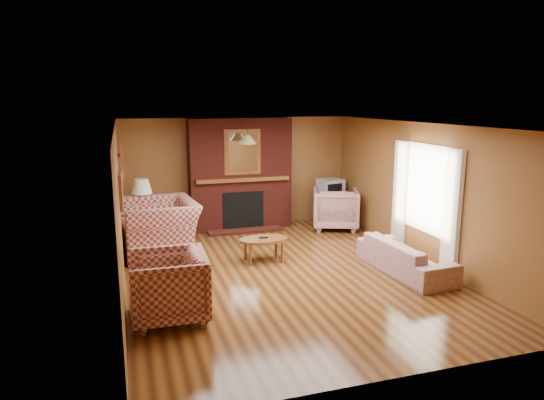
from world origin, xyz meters
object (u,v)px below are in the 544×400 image
object	(u,v)px
coffee_table	(264,241)
tv_stand	(330,211)
plaid_loveseat	(159,227)
floral_armchair	(335,208)
crt_tv	(330,189)
table_lamp	(142,194)
floral_sofa	(405,257)
plaid_armchair	(169,286)
side_table	(144,228)
fireplace	(240,175)

from	to	relation	value
coffee_table	tv_stand	bearing A→B (deg)	44.34
plaid_loveseat	tv_stand	world-z (taller)	plaid_loveseat
floral_armchair	coffee_table	size ratio (longest dim) A/B	1.15
floral_armchair	crt_tv	bearing A→B (deg)	-78.87
plaid_loveseat	table_lamp	bearing A→B (deg)	-166.51
floral_sofa	tv_stand	world-z (taller)	tv_stand
plaid_loveseat	table_lamp	world-z (taller)	table_lamp
table_lamp	crt_tv	size ratio (longest dim) A/B	1.17
plaid_armchair	crt_tv	world-z (taller)	crt_tv
plaid_loveseat	crt_tv	size ratio (longest dim) A/B	2.62
floral_sofa	coffee_table	size ratio (longest dim) A/B	2.17
coffee_table	crt_tv	distance (m)	3.11
floral_armchair	plaid_loveseat	bearing A→B (deg)	29.81
floral_armchair	coffee_table	bearing A→B (deg)	59.27
plaid_armchair	floral_sofa	world-z (taller)	plaid_armchair
table_lamp	side_table	bearing A→B (deg)	0.00
floral_sofa	floral_armchair	world-z (taller)	floral_armchair
floral_sofa	table_lamp	world-z (taller)	table_lamp
crt_tv	floral_sofa	bearing A→B (deg)	-92.55
fireplace	side_table	distance (m)	2.34
crt_tv	floral_armchair	bearing A→B (deg)	-99.67
plaid_armchair	side_table	bearing A→B (deg)	-176.07
tv_stand	table_lamp	bearing A→B (deg)	178.90
plaid_armchair	coffee_table	world-z (taller)	plaid_armchair
crt_tv	coffee_table	bearing A→B (deg)	-135.74
plaid_armchair	tv_stand	world-z (taller)	plaid_armchair
side_table	tv_stand	bearing A→B (deg)	4.82
fireplace	plaid_armchair	distance (m)	4.65
coffee_table	tv_stand	distance (m)	3.09
fireplace	plaid_armchair	size ratio (longest dim) A/B	2.47
fireplace	floral_sofa	world-z (taller)	fireplace
side_table	tv_stand	size ratio (longest dim) A/B	1.07
plaid_armchair	floral_armchair	distance (m)	5.26
table_lamp	tv_stand	size ratio (longest dim) A/B	1.19
table_lamp	crt_tv	bearing A→B (deg)	4.74
floral_sofa	tv_stand	size ratio (longest dim) A/B	3.29
plaid_loveseat	plaid_armchair	world-z (taller)	plaid_loveseat
coffee_table	crt_tv	xyz separation A→B (m)	(2.21, 2.15, 0.42)
side_table	crt_tv	distance (m)	4.19
plaid_loveseat	floral_armchair	distance (m)	3.87
fireplace	plaid_loveseat	size ratio (longest dim) A/B	1.60
coffee_table	tv_stand	size ratio (longest dim) A/B	1.51
tv_stand	crt_tv	size ratio (longest dim) A/B	0.98
fireplace	floral_armchair	world-z (taller)	fireplace
table_lamp	floral_sofa	bearing A→B (deg)	-37.09
side_table	floral_sofa	bearing A→B (deg)	-37.09
tv_stand	crt_tv	distance (m)	0.51
plaid_armchair	crt_tv	bearing A→B (deg)	136.35
floral_sofa	crt_tv	xyz separation A→B (m)	(0.15, 3.37, 0.52)
fireplace	side_table	world-z (taller)	fireplace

